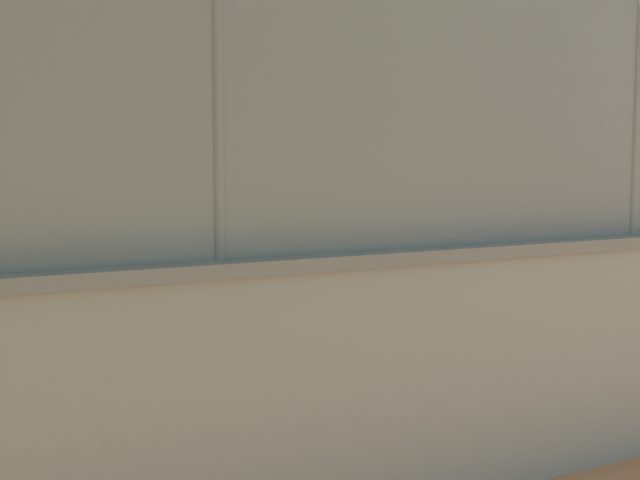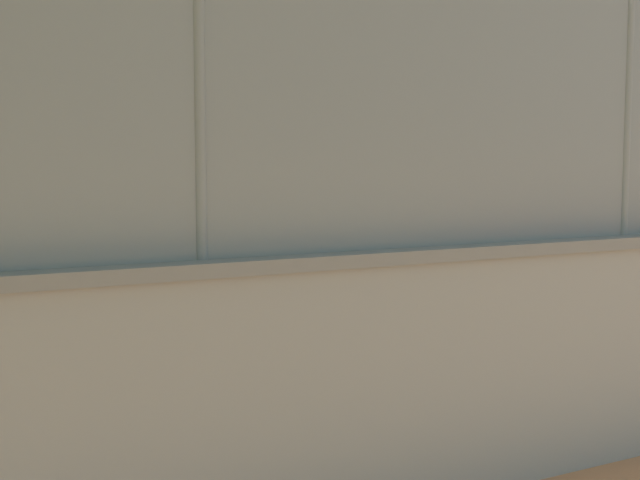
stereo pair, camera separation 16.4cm
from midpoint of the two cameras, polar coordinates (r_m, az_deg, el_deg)
The scene contains 6 objects.
ground_plane at distance 17.65m, azimuth -18.87°, elevation -1.85°, with size 260.00×260.00×0.00m, color #A36B42.
perimeter_wall at distance 5.51m, azimuth 9.01°, elevation -8.61°, with size 22.97×0.56×1.60m.
fence_panel_on_wall at distance 5.35m, azimuth 9.27°, elevation 8.60°, with size 22.58×0.21×1.68m.
player_crossing_court at distance 19.80m, azimuth -8.07°, elevation 1.83°, with size 1.25×0.74×1.57m.
player_baseline_waiting at distance 10.31m, azimuth 4.89°, elevation -1.13°, with size 1.23×0.72×1.63m.
sports_ball at distance 19.06m, azimuth -8.79°, elevation -0.90°, with size 0.13×0.13×0.13m, color orange.
Camera 2 is at (2.91, 17.30, 2.13)m, focal length 47.19 mm.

